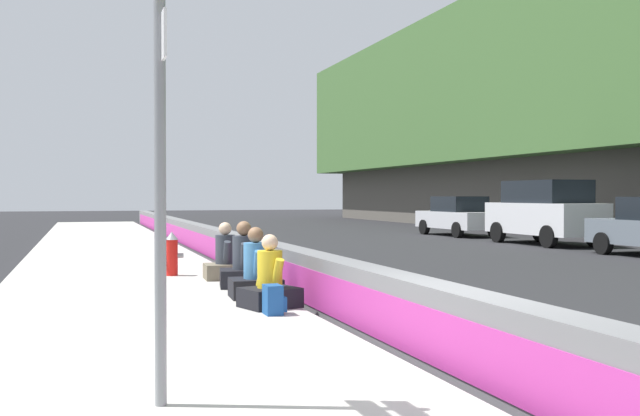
{
  "coord_description": "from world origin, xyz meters",
  "views": [
    {
      "loc": [
        -6.22,
        3.41,
        1.74
      ],
      "look_at": [
        6.44,
        -0.73,
        1.52
      ],
      "focal_mm": 40.83,
      "sensor_mm": 36.0,
      "label": 1
    }
  ],
  "objects_px": {
    "seated_person_rear": "(244,266)",
    "parked_car_midline": "(458,216)",
    "seated_person_foreground": "(270,284)",
    "fire_hydrant": "(172,253)",
    "seated_person_middle": "(256,275)",
    "seated_person_far": "(225,261)",
    "route_sign_post": "(161,134)",
    "backpack": "(274,300)",
    "parked_car_fourth": "(545,211)"
  },
  "relations": [
    {
      "from": "seated_person_rear",
      "to": "parked_car_fourth",
      "type": "height_order",
      "value": "parked_car_fourth"
    },
    {
      "from": "seated_person_middle",
      "to": "seated_person_rear",
      "type": "height_order",
      "value": "seated_person_rear"
    },
    {
      "from": "seated_person_middle",
      "to": "backpack",
      "type": "distance_m",
      "value": 1.7
    },
    {
      "from": "seated_person_foreground",
      "to": "backpack",
      "type": "xyz_separation_m",
      "value": [
        -0.62,
        0.1,
        -0.13
      ]
    },
    {
      "from": "fire_hydrant",
      "to": "parked_car_midline",
      "type": "distance_m",
      "value": 19.2
    },
    {
      "from": "route_sign_post",
      "to": "seated_person_far",
      "type": "height_order",
      "value": "route_sign_post"
    },
    {
      "from": "backpack",
      "to": "parked_car_midline",
      "type": "bearing_deg",
      "value": -35.06
    },
    {
      "from": "route_sign_post",
      "to": "fire_hydrant",
      "type": "height_order",
      "value": "route_sign_post"
    },
    {
      "from": "route_sign_post",
      "to": "fire_hydrant",
      "type": "relative_size",
      "value": 4.09
    },
    {
      "from": "parked_car_fourth",
      "to": "parked_car_midline",
      "type": "bearing_deg",
      "value": 1.11
    },
    {
      "from": "fire_hydrant",
      "to": "seated_person_far",
      "type": "distance_m",
      "value": 1.3
    },
    {
      "from": "seated_person_middle",
      "to": "seated_person_far",
      "type": "height_order",
      "value": "seated_person_middle"
    },
    {
      "from": "seated_person_middle",
      "to": "route_sign_post",
      "type": "bearing_deg",
      "value": 159.95
    },
    {
      "from": "parked_car_fourth",
      "to": "route_sign_post",
      "type": "bearing_deg",
      "value": 137.49
    },
    {
      "from": "seated_person_middle",
      "to": "backpack",
      "type": "relative_size",
      "value": 2.78
    },
    {
      "from": "backpack",
      "to": "parked_car_fourth",
      "type": "bearing_deg",
      "value": -46.35
    },
    {
      "from": "fire_hydrant",
      "to": "seated_person_rear",
      "type": "bearing_deg",
      "value": -156.1
    },
    {
      "from": "seated_person_foreground",
      "to": "seated_person_rear",
      "type": "distance_m",
      "value": 2.41
    },
    {
      "from": "seated_person_foreground",
      "to": "seated_person_rear",
      "type": "relative_size",
      "value": 0.91
    },
    {
      "from": "seated_person_middle",
      "to": "parked_car_midline",
      "type": "bearing_deg",
      "value": -37.35
    },
    {
      "from": "seated_person_foreground",
      "to": "parked_car_midline",
      "type": "height_order",
      "value": "parked_car_midline"
    },
    {
      "from": "route_sign_post",
      "to": "seated_person_middle",
      "type": "distance_m",
      "value": 6.14
    },
    {
      "from": "fire_hydrant",
      "to": "parked_car_midline",
      "type": "relative_size",
      "value": 0.19
    },
    {
      "from": "seated_person_foreground",
      "to": "backpack",
      "type": "relative_size",
      "value": 2.63
    },
    {
      "from": "seated_person_foreground",
      "to": "seated_person_far",
      "type": "distance_m",
      "value": 3.71
    },
    {
      "from": "seated_person_rear",
      "to": "seated_person_far",
      "type": "height_order",
      "value": "seated_person_rear"
    },
    {
      "from": "fire_hydrant",
      "to": "seated_person_foreground",
      "type": "relative_size",
      "value": 0.84
    },
    {
      "from": "fire_hydrant",
      "to": "parked_car_fourth",
      "type": "relative_size",
      "value": 0.18
    },
    {
      "from": "route_sign_post",
      "to": "seated_person_middle",
      "type": "relative_size",
      "value": 3.24
    },
    {
      "from": "seated_person_rear",
      "to": "parked_car_midline",
      "type": "xyz_separation_m",
      "value": [
        15.58,
        -12.81,
        0.36
      ]
    },
    {
      "from": "fire_hydrant",
      "to": "seated_person_middle",
      "type": "height_order",
      "value": "seated_person_middle"
    },
    {
      "from": "seated_person_foreground",
      "to": "seated_person_far",
      "type": "xyz_separation_m",
      "value": [
        3.71,
        -0.05,
        0.01
      ]
    },
    {
      "from": "parked_car_fourth",
      "to": "seated_person_middle",
      "type": "bearing_deg",
      "value": 129.87
    },
    {
      "from": "backpack",
      "to": "parked_car_midline",
      "type": "xyz_separation_m",
      "value": [
        18.6,
        -13.05,
        0.53
      ]
    },
    {
      "from": "backpack",
      "to": "seated_person_middle",
      "type": "bearing_deg",
      "value": -4.86
    },
    {
      "from": "fire_hydrant",
      "to": "parked_car_fourth",
      "type": "distance_m",
      "value": 15.73
    },
    {
      "from": "route_sign_post",
      "to": "parked_car_midline",
      "type": "height_order",
      "value": "route_sign_post"
    },
    {
      "from": "fire_hydrant",
      "to": "seated_person_foreground",
      "type": "xyz_separation_m",
      "value": [
        -4.64,
        -0.85,
        -0.12
      ]
    },
    {
      "from": "seated_person_middle",
      "to": "parked_car_fourth",
      "type": "xyz_separation_m",
      "value": [
        10.88,
        -13.03,
        0.7
      ]
    },
    {
      "from": "parked_car_midline",
      "to": "backpack",
      "type": "bearing_deg",
      "value": 144.94
    },
    {
      "from": "parked_car_fourth",
      "to": "seated_person_foreground",
      "type": "bearing_deg",
      "value": 132.43
    },
    {
      "from": "fire_hydrant",
      "to": "parked_car_fourth",
      "type": "xyz_separation_m",
      "value": [
        7.31,
        -13.92,
        0.6
      ]
    },
    {
      "from": "seated_person_middle",
      "to": "seated_person_far",
      "type": "xyz_separation_m",
      "value": [
        2.65,
        -0.01,
        -0.01
      ]
    },
    {
      "from": "fire_hydrant",
      "to": "seated_person_rear",
      "type": "relative_size",
      "value": 0.76
    },
    {
      "from": "route_sign_post",
      "to": "fire_hydrant",
      "type": "xyz_separation_m",
      "value": [
        9.11,
        -1.13,
        -1.62
      ]
    },
    {
      "from": "seated_person_far",
      "to": "backpack",
      "type": "xyz_separation_m",
      "value": [
        -4.33,
        0.16,
        -0.15
      ]
    },
    {
      "from": "seated_person_foreground",
      "to": "backpack",
      "type": "height_order",
      "value": "seated_person_foreground"
    },
    {
      "from": "seated_person_rear",
      "to": "seated_person_far",
      "type": "distance_m",
      "value": 1.31
    },
    {
      "from": "fire_hydrant",
      "to": "seated_person_far",
      "type": "height_order",
      "value": "seated_person_far"
    },
    {
      "from": "fire_hydrant",
      "to": "parked_car_fourth",
      "type": "height_order",
      "value": "parked_car_fourth"
    }
  ]
}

